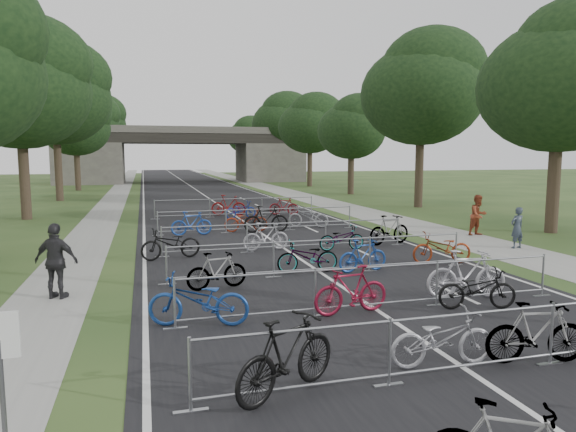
{
  "coord_description": "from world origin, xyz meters",
  "views": [
    {
      "loc": [
        -5.14,
        -3.36,
        3.62
      ],
      "look_at": [
        0.52,
        16.73,
        1.1
      ],
      "focal_mm": 32.0,
      "sensor_mm": 36.0,
      "label": 1
    }
  ],
  "objects_px": {
    "overpass_bridge": "(184,155)",
    "pedestrian_a": "(517,228)",
    "park_sign": "(0,359)",
    "pedestrian_c": "(56,261)",
    "pedestrian_b": "(478,215)"
  },
  "relations": [
    {
      "from": "overpass_bridge",
      "to": "pedestrian_a",
      "type": "distance_m",
      "value": 52.75
    },
    {
      "from": "park_sign",
      "to": "pedestrian_c",
      "type": "bearing_deg",
      "value": 93.95
    },
    {
      "from": "park_sign",
      "to": "pedestrian_b",
      "type": "height_order",
      "value": "park_sign"
    },
    {
      "from": "pedestrian_a",
      "to": "park_sign",
      "type": "bearing_deg",
      "value": 25.37
    },
    {
      "from": "park_sign",
      "to": "pedestrian_c",
      "type": "relative_size",
      "value": 0.96
    },
    {
      "from": "overpass_bridge",
      "to": "pedestrian_b",
      "type": "height_order",
      "value": "overpass_bridge"
    },
    {
      "from": "pedestrian_b",
      "to": "pedestrian_c",
      "type": "distance_m",
      "value": 17.52
    },
    {
      "from": "park_sign",
      "to": "pedestrian_a",
      "type": "height_order",
      "value": "park_sign"
    },
    {
      "from": "overpass_bridge",
      "to": "pedestrian_b",
      "type": "relative_size",
      "value": 17.08
    },
    {
      "from": "overpass_bridge",
      "to": "pedestrian_a",
      "type": "relative_size",
      "value": 19.42
    },
    {
      "from": "pedestrian_a",
      "to": "pedestrian_b",
      "type": "xyz_separation_m",
      "value": [
        0.56,
        3.16,
        0.11
      ]
    },
    {
      "from": "pedestrian_a",
      "to": "pedestrian_c",
      "type": "xyz_separation_m",
      "value": [
        -15.95,
        -2.72,
        0.16
      ]
    },
    {
      "from": "overpass_bridge",
      "to": "park_sign",
      "type": "relative_size",
      "value": 16.99
    },
    {
      "from": "pedestrian_a",
      "to": "pedestrian_b",
      "type": "height_order",
      "value": "pedestrian_b"
    },
    {
      "from": "pedestrian_a",
      "to": "pedestrian_b",
      "type": "bearing_deg",
      "value": -107.67
    }
  ]
}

